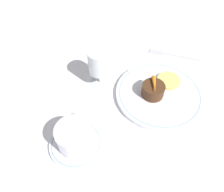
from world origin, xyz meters
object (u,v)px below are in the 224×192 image
(coffee_cup, at_px, (73,136))
(fork, at_px, (167,54))
(wine_glass, at_px, (98,64))
(dessert_cake, at_px, (153,91))
(dinner_plate, at_px, (158,94))

(coffee_cup, bearing_deg, fork, -23.49)
(wine_glass, height_order, dessert_cake, wine_glass)
(dessert_cake, bearing_deg, dinner_plate, -49.62)
(dinner_plate, relative_size, wine_glass, 2.11)
(fork, distance_m, dessert_cake, 0.21)
(dinner_plate, height_order, fork, dinner_plate)
(wine_glass, bearing_deg, dinner_plate, -91.08)
(wine_glass, bearing_deg, dessert_cake, -95.73)
(coffee_cup, height_order, dessert_cake, coffee_cup)
(fork, height_order, dessert_cake, dessert_cake)
(coffee_cup, distance_m, wine_glass, 0.22)
(fork, xyz_separation_m, dessert_cake, (-0.21, 0.02, 0.03))
(wine_glass, bearing_deg, coffee_cup, -177.43)
(dinner_plate, bearing_deg, fork, -1.22)
(dinner_plate, relative_size, fork, 1.45)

